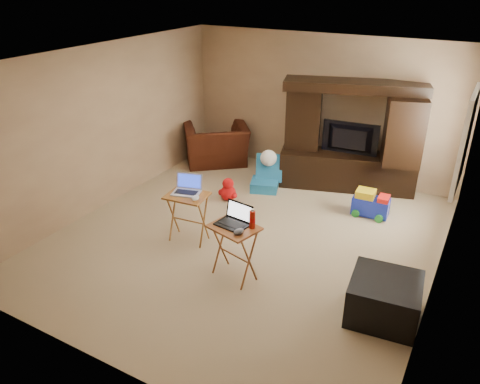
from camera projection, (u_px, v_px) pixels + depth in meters
The scene contains 22 objects.
floor at pixel (247, 237), 6.69m from camera, with size 5.50×5.50×0.00m, color tan.
ceiling at pixel (248, 58), 5.60m from camera, with size 5.50×5.50×0.00m, color silver.
wall_back at pixel (321, 106), 8.31m from camera, with size 5.00×5.00×0.00m, color tan.
wall_front at pixel (94, 258), 3.99m from camera, with size 5.00×5.00×0.00m, color tan.
wall_left at pixel (106, 127), 7.25m from camera, with size 5.50×5.50×0.00m, color tan.
wall_right at pixel (451, 197), 5.05m from camera, with size 5.50×5.50×0.00m, color tan.
window_pane at pixel (467, 141), 6.21m from camera, with size 1.20×1.20×0.00m, color white.
window_frame at pixel (465, 141), 6.22m from camera, with size 0.06×1.14×1.34m, color white.
entertainment_center at pixel (350, 137), 7.82m from camera, with size 2.27×0.57×1.85m, color black.
television at pixel (349, 139), 7.80m from camera, with size 0.94×0.12×0.54m, color black.
recliner at pixel (216, 144), 9.07m from camera, with size 1.19×1.04×0.77m, color #471B0F.
child_rocker at pixel (265, 174), 7.99m from camera, with size 0.45×0.52×0.61m, color #1C699B, non-canonical shape.
plush_toy at pixel (228, 189), 7.68m from camera, with size 0.35×0.29×0.39m, color red, non-canonical shape.
push_toy at pixel (371, 203), 7.19m from camera, with size 0.56×0.40×0.42m, color #1A2ED3, non-canonical shape.
ottoman at pixel (384, 299), 5.08m from camera, with size 0.73×0.73×0.47m, color black.
tray_table_left at pixel (188, 218), 6.48m from camera, with size 0.54×0.43×0.71m, color #A86228.
tray_table_right at pixel (234, 252), 5.69m from camera, with size 0.55×0.44×0.72m, color brown.
laptop_left at pixel (186, 186), 6.31m from camera, with size 0.37×0.30×0.24m, color #AEAEB2.
laptop_right at pixel (232, 216), 5.51m from camera, with size 0.37×0.30×0.24m, color black.
mouse_left at pixel (195, 198), 6.17m from camera, with size 0.09×0.14×0.06m, color silver.
mouse_right at pixel (239, 232), 5.37m from camera, with size 0.09×0.15×0.06m, color #38383D.
water_bottle at pixel (252, 220), 5.46m from camera, with size 0.07×0.07×0.22m, color red.
Camera 1 is at (2.72, -5.06, 3.49)m, focal length 35.00 mm.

